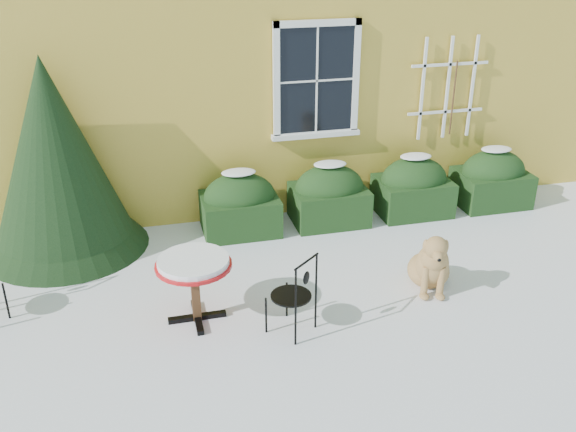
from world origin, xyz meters
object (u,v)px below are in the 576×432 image
object	(u,v)px
evergreen_shrub	(58,175)
bistro_table	(194,269)
patio_chair_near	(294,295)
dog	(431,265)

from	to	relation	value
evergreen_shrub	bistro_table	xyz separation A→B (m)	(1.47, -2.13, -0.40)
patio_chair_near	dog	bearing A→B (deg)	153.26
bistro_table	patio_chair_near	size ratio (longest dim) A/B	0.90
dog	bistro_table	bearing A→B (deg)	-164.45
evergreen_shrub	patio_chair_near	world-z (taller)	evergreen_shrub
evergreen_shrub	dog	distance (m)	4.80
bistro_table	dog	distance (m)	2.78
dog	patio_chair_near	bearing A→B (deg)	-149.88
patio_chair_near	evergreen_shrub	bearing A→B (deg)	-87.41
patio_chair_near	bistro_table	bearing A→B (deg)	-66.41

